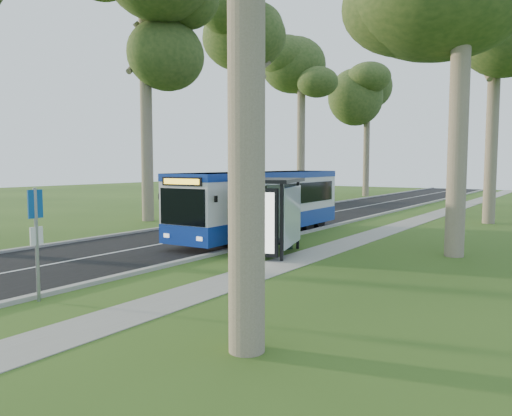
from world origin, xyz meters
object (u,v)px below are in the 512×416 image
at_px(bus_shelter, 270,202).
at_px(car_white, 307,197).
at_px(bus_stop_sign, 36,232).
at_px(litter_bin, 286,237).
at_px(car_silver, 310,194).
at_px(bus, 262,203).

height_order(bus_shelter, car_white, bus_shelter).
xyz_separation_m(bus_stop_sign, litter_bin, (1.20, 10.14, -1.25)).
relative_size(bus_stop_sign, litter_bin, 2.93).
distance_m(car_white, car_silver, 3.77).
relative_size(bus_shelter, litter_bin, 3.85).
distance_m(bus_stop_sign, litter_bin, 10.28).
relative_size(litter_bin, car_white, 0.22).
height_order(litter_bin, car_silver, car_silver).
bearing_deg(litter_bin, car_white, 115.83).
distance_m(litter_bin, car_white, 21.35).
distance_m(litter_bin, car_silver, 25.11).
xyz_separation_m(bus_stop_sign, car_silver, (-9.58, 32.82, -1.01)).
relative_size(bus_stop_sign, car_silver, 0.63).
height_order(litter_bin, car_white, car_white).
bearing_deg(litter_bin, bus_stop_sign, -96.74).
height_order(bus, litter_bin, bus).
xyz_separation_m(bus_shelter, car_white, (-9.60, 20.96, -1.28)).
xyz_separation_m(bus, litter_bin, (2.71, -2.38, -1.09)).
distance_m(bus_shelter, car_white, 23.08).
distance_m(bus, car_silver, 21.86).
xyz_separation_m(bus_shelter, car_silver, (-11.07, 24.42, -1.29)).
xyz_separation_m(bus, car_white, (-6.59, 16.84, -0.83)).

